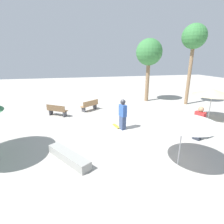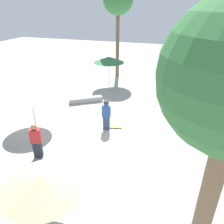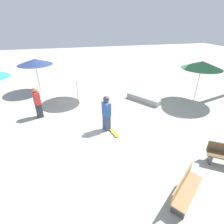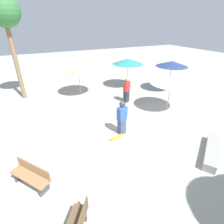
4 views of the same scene
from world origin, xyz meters
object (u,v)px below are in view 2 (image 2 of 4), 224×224
Objects in this scene: concrete_ledge at (86,100)px; palm_tree_center_right at (118,1)px; skateboard at (115,127)px; shade_umbrella_tan at (44,181)px; shade_umbrella_green at (109,60)px; bench_far at (186,122)px; bystander_watching at (36,141)px; shade_umbrella_white at (31,96)px; skater_main at (106,114)px; bench_near at (174,103)px.

concrete_ledge is 9.57m from palm_tree_center_right.
shade_umbrella_tan reaches higher than skateboard.
shade_umbrella_green reaches higher than concrete_ledge.
bench_far is 0.19× the size of palm_tree_center_right.
bystander_watching is at bearing -85.79° from concrete_ledge.
skateboard is 5.10m from shade_umbrella_white.
shade_umbrella_tan is 17.38m from palm_tree_center_right.
bench_far is 0.58× the size of shade_umbrella_green.
bench_far is 0.60× the size of shade_umbrella_white.
shade_umbrella_white is 8.15m from shade_umbrella_green.
shade_umbrella_green reaches higher than bench_far.
bystander_watching reaches higher than concrete_ledge.
shade_umbrella_tan is 0.98× the size of shade_umbrella_green.
palm_tree_center_right is (-2.70, 16.46, 4.87)m from shade_umbrella_tan.
shade_umbrella_green is (-2.15, 6.80, 1.42)m from skater_main.
bystander_watching is (0.14, -13.51, -5.92)m from palm_tree_center_right.
shade_umbrella_green reaches higher than shade_umbrella_white.
skater_main is 0.81× the size of concrete_ledge.
bench_far is at bearing 62.42° from shade_umbrella_tan.
shade_umbrella_green is (0.59, 3.61, 2.23)m from concrete_ledge.
bench_far is at bearing -13.47° from concrete_ledge.
shade_umbrella_green is at bearing 92.10° from skater_main.
skater_main reaches higher than bench_near.
shade_umbrella_tan is (4.36, -5.27, -0.07)m from shade_umbrella_white.
shade_umbrella_green reaches higher than shade_umbrella_tan.
bench_near is (6.30, 0.81, 0.24)m from concrete_ledge.
shade_umbrella_green reaches higher than skater_main.
shade_umbrella_tan is at bearing 106.62° from bystander_watching.
shade_umbrella_white is at bearing -103.52° from shade_umbrella_green.
skateboard is at bearing -150.14° from bystander_watching.
shade_umbrella_tan is at bearing -80.70° from palm_tree_center_right.
shade_umbrella_green is at bearing -114.77° from bystander_watching.
shade_umbrella_white is at bearing -174.12° from skateboard.
palm_tree_center_right is (1.66, 11.19, 4.80)m from shade_umbrella_white.
bench_near is at bearing 32.79° from skater_main.
shade_umbrella_white is (-1.32, -4.30, 1.83)m from concrete_ledge.
bench_near is (3.12, 3.71, 0.37)m from skateboard.
bench_far is at bearing 2.98° from skater_main.
skater_main is 4.32m from shade_umbrella_white.
concrete_ledge is 10.20m from shade_umbrella_tan.
bystander_watching is (-2.69, -3.71, 0.84)m from skateboard.
shade_umbrella_green is (-2.46, 13.19, 0.47)m from shade_umbrella_tan.
shade_umbrella_green reaches higher than skateboard.
palm_tree_center_right is (-6.80, 8.60, 6.39)m from bench_far.
bench_near is at bearing 7.30° from concrete_ledge.
concrete_ledge is 0.88× the size of shade_umbrella_tan.
skater_main is 1.18× the size of bench_near.
bench_far is (0.85, -2.52, 0.00)m from bench_near.
palm_tree_center_right is at bearing 87.90° from skater_main.
bench_far is 8.29m from bystander_watching.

